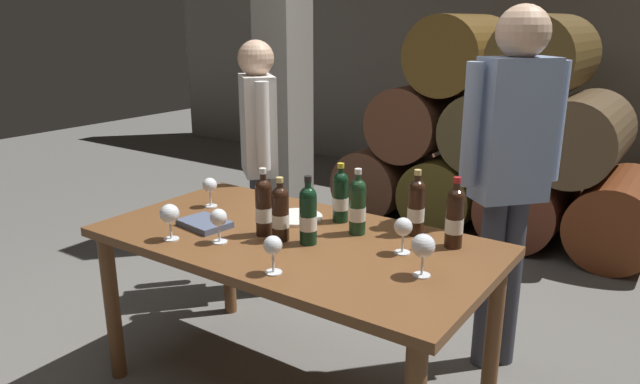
{
  "coord_description": "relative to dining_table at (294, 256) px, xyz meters",
  "views": [
    {
      "loc": [
        1.41,
        -1.84,
        1.65
      ],
      "look_at": [
        0.0,
        0.2,
        0.91
      ],
      "focal_mm": 32.52,
      "sensor_mm": 36.0,
      "label": 1
    }
  ],
  "objects": [
    {
      "name": "wine_bottle_1",
      "position": [
        0.6,
        0.28,
        0.22
      ],
      "size": [
        0.07,
        0.07,
        0.29
      ],
      "color": "black",
      "rests_on": "dining_table"
    },
    {
      "name": "dining_table",
      "position": [
        0.0,
        0.0,
        0.0
      ],
      "size": [
        1.7,
        0.9,
        0.76
      ],
      "color": "brown",
      "rests_on": "ground_plane"
    },
    {
      "name": "barrel_stack",
      "position": [
        -0.0,
        2.6,
        0.06
      ],
      "size": [
        2.49,
        0.9,
        1.69
      ],
      "color": "brown",
      "rests_on": "ground_plane"
    },
    {
      "name": "wine_bottle_6",
      "position": [
        0.2,
        0.19,
        0.22
      ],
      "size": [
        0.07,
        0.07,
        0.29
      ],
      "color": "#19381E",
      "rests_on": "dining_table"
    },
    {
      "name": "cellar_back_wall",
      "position": [
        0.0,
        4.2,
        0.73
      ],
      "size": [
        10.0,
        0.24,
        2.8
      ],
      "primitive_type": "cube",
      "color": "gray",
      "rests_on": "ground_plane"
    },
    {
      "name": "wine_glass_1",
      "position": [
        -0.59,
        0.1,
        0.2
      ],
      "size": [
        0.07,
        0.07,
        0.15
      ],
      "color": "white",
      "rests_on": "dining_table"
    },
    {
      "name": "wine_bottle_3",
      "position": [
        0.06,
        0.28,
        0.21
      ],
      "size": [
        0.07,
        0.07,
        0.27
      ],
      "color": "black",
      "rests_on": "dining_table"
    },
    {
      "name": "wine_bottle_5",
      "position": [
        0.1,
        -0.03,
        0.22
      ],
      "size": [
        0.07,
        0.07,
        0.29
      ],
      "color": "black",
      "rests_on": "dining_table"
    },
    {
      "name": "tasting_notebook",
      "position": [
        -0.4,
        -0.12,
        0.11
      ],
      "size": [
        0.24,
        0.19,
        0.03
      ],
      "primitive_type": "cube",
      "rotation": [
        0.0,
        0.0,
        -0.15
      ],
      "color": "#4C5670",
      "rests_on": "dining_table"
    },
    {
      "name": "taster_seated_left",
      "position": [
        -0.8,
        0.72,
        0.25
      ],
      "size": [
        0.39,
        0.36,
        1.54
      ],
      "color": "#383842",
      "rests_on": "ground_plane"
    },
    {
      "name": "stone_pillar",
      "position": [
        -1.3,
        1.6,
        0.63
      ],
      "size": [
        0.32,
        0.32,
        2.6
      ],
      "primitive_type": "cube",
      "color": "gray",
      "rests_on": "ground_plane"
    },
    {
      "name": "sommelier_presenting",
      "position": [
        0.67,
        0.75,
        0.37
      ],
      "size": [
        0.36,
        0.39,
        1.72
      ],
      "color": "#383842",
      "rests_on": "ground_plane"
    },
    {
      "name": "wine_bottle_0",
      "position": [
        0.41,
        0.33,
        0.22
      ],
      "size": [
        0.07,
        0.07,
        0.29
      ],
      "color": "black",
      "rests_on": "dining_table"
    },
    {
      "name": "wine_bottle_4",
      "position": [
        -0.02,
        -0.06,
        0.21
      ],
      "size": [
        0.07,
        0.07,
        0.27
      ],
      "color": "black",
      "rests_on": "dining_table"
    },
    {
      "name": "serving_plate",
      "position": [
        -0.13,
        0.19,
        0.1
      ],
      "size": [
        0.24,
        0.24,
        0.01
      ],
      "primitive_type": "cylinder",
      "color": "white",
      "rests_on": "dining_table"
    },
    {
      "name": "wine_bottle_2",
      "position": [
        -0.12,
        -0.05,
        0.22
      ],
      "size": [
        0.07,
        0.07,
        0.3
      ],
      "color": "black",
      "rests_on": "dining_table"
    },
    {
      "name": "wine_glass_0",
      "position": [
        0.62,
        -0.05,
        0.2
      ],
      "size": [
        0.09,
        0.09,
        0.16
      ],
      "color": "white",
      "rests_on": "dining_table"
    },
    {
      "name": "wine_glass_3",
      "position": [
        -0.4,
        -0.32,
        0.2
      ],
      "size": [
        0.08,
        0.08,
        0.16
      ],
      "color": "white",
      "rests_on": "dining_table"
    },
    {
      "name": "wine_glass_4",
      "position": [
        0.16,
        -0.34,
        0.19
      ],
      "size": [
        0.07,
        0.07,
        0.14
      ],
      "color": "white",
      "rests_on": "dining_table"
    },
    {
      "name": "wine_glass_2",
      "position": [
        0.46,
        0.1,
        0.2
      ],
      "size": [
        0.07,
        0.07,
        0.15
      ],
      "color": "white",
      "rests_on": "dining_table"
    },
    {
      "name": "wine_glass_5",
      "position": [
        -0.21,
        -0.23,
        0.19
      ],
      "size": [
        0.07,
        0.07,
        0.15
      ],
      "color": "white",
      "rests_on": "dining_table"
    }
  ]
}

